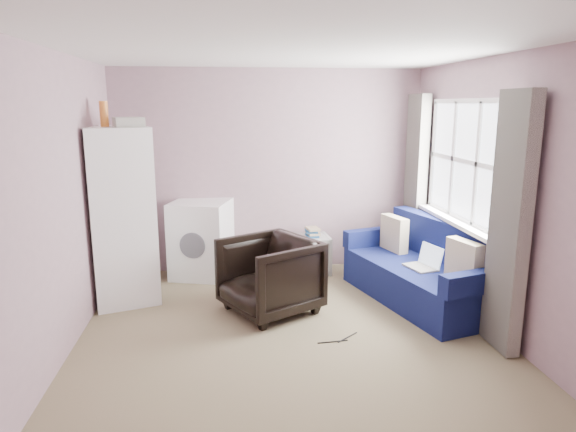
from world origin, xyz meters
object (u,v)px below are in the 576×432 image
Objects in this scene: washing_machine at (201,237)px; sofa at (425,272)px; side_table at (312,251)px; armchair at (270,272)px; fridge at (121,215)px.

washing_machine is 2.66m from sofa.
washing_machine is 1.38m from side_table.
armchair is at bearing 168.53° from sofa.
sofa is (1.04, -1.07, 0.04)m from side_table.
washing_machine is 0.45× the size of sofa.
fridge is 1.17m from washing_machine.
fridge is 3.27m from sofa.
side_table is at bearing 13.76° from washing_machine.
sofa is at bearing -9.21° from washing_machine.
washing_machine is (0.78, 0.73, -0.45)m from fridge.
sofa is (2.40, -1.12, -0.18)m from washing_machine.
side_table is at bearing 118.58° from sofa.
washing_machine is at bearing 178.03° from side_table.
armchair is 0.40× the size of fridge.
fridge reaches higher than sofa.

